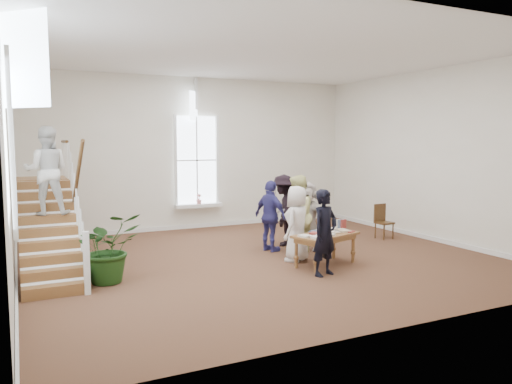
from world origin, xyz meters
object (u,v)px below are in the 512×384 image
library_table (326,237)px  woman_cluster_b (284,210)px  person_yellow (297,215)px  police_officer (325,233)px  woman_cluster_c (307,216)px  woman_cluster_a (271,216)px  elderly_woman (297,224)px  side_chair (382,219)px  floor_plant (108,248)px

library_table → woman_cluster_b: woman_cluster_b is taller
woman_cluster_b → person_yellow: bearing=18.8°
police_officer → woman_cluster_c: police_officer is taller
person_yellow → woman_cluster_a: (-0.37, 0.61, -0.08)m
library_table → woman_cluster_a: (-0.43, 1.71, 0.25)m
elderly_woman → woman_cluster_c: bearing=-169.0°
police_officer → library_table: bearing=37.2°
woman_cluster_c → side_chair: size_ratio=1.77×
person_yellow → side_chair: bearing=144.9°
person_yellow → side_chair: person_yellow is taller
library_table → side_chair: (3.02, 1.80, -0.09)m
police_officer → woman_cluster_a: (0.03, 2.36, -0.00)m
woman_cluster_a → woman_cluster_c: size_ratio=1.03×
woman_cluster_b → woman_cluster_c: size_ratio=1.09×
person_yellow → woman_cluster_c: bearing=170.1°
library_table → side_chair: side_chair is taller
woman_cluster_c → floor_plant: 4.91m
library_table → elderly_woman: size_ratio=0.97×
person_yellow → floor_plant: (-4.31, -0.39, -0.27)m
library_table → floor_plant: bearing=153.4°
police_officer → woman_cluster_b: bearing=59.7°
woman_cluster_b → woman_cluster_a: bearing=-22.1°
library_table → woman_cluster_c: 1.60m
police_officer → woman_cluster_c: bearing=49.1°
person_yellow → woman_cluster_c: 0.68m
woman_cluster_a → woman_cluster_b: (0.60, 0.45, 0.05)m
woman_cluster_a → woman_cluster_b: 0.75m
elderly_woman → side_chair: elderly_woman is taller
library_table → police_officer: police_officer is taller
library_table → person_yellow: bearing=75.7°
side_chair → person_yellow: bearing=-170.9°
library_table → woman_cluster_b: 2.19m
police_officer → woman_cluster_b: size_ratio=0.95×
woman_cluster_a → side_chair: (3.45, 0.09, -0.34)m
library_table → side_chair: bearing=13.3°
elderly_woman → floor_plant: elderly_woman is taller
elderly_woman → woman_cluster_c: 1.24m
woman_cluster_c → police_officer: bearing=-56.4°
police_officer → floor_plant: 4.15m
elderly_woman → woman_cluster_a: 1.12m
floor_plant → woman_cluster_a: bearing=14.3°
woman_cluster_c → elderly_woman: bearing=-75.4°
woman_cluster_b → elderly_woman: bearing=12.3°
woman_cluster_a → side_chair: bearing=-105.5°
police_officer → person_yellow: person_yellow is taller
woman_cluster_c → side_chair: bearing=63.3°
person_yellow → woman_cluster_b: 1.09m
police_officer → floor_plant: (-3.91, 1.36, -0.20)m
woman_cluster_b → floor_plant: (-4.54, -1.46, -0.24)m
elderly_woman → person_yellow: size_ratio=0.90×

